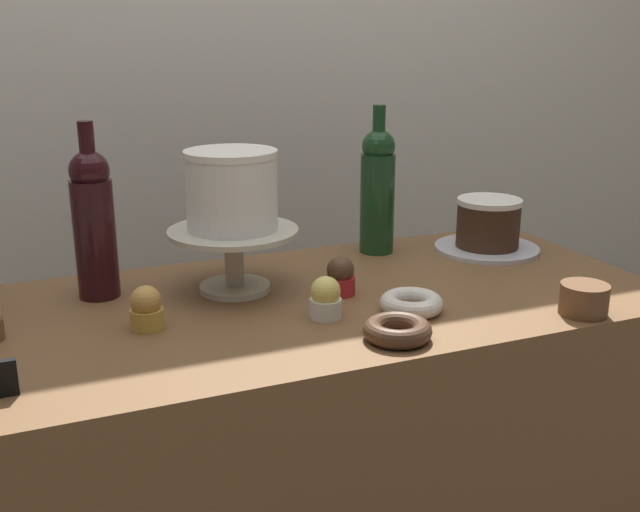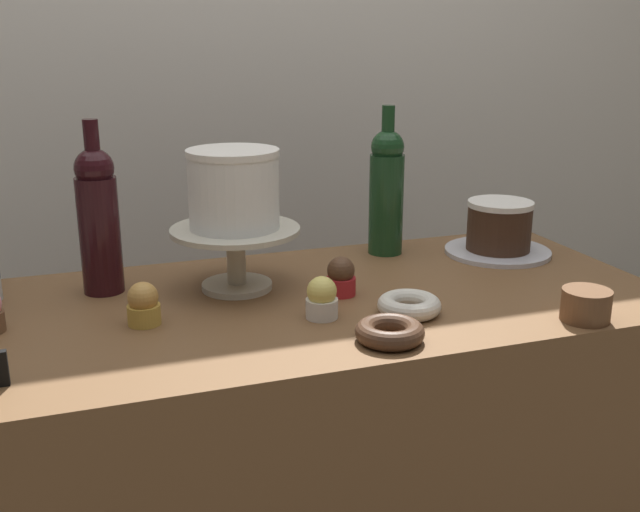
# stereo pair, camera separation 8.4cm
# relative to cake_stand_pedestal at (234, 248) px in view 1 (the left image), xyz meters

# --- Properties ---
(back_wall) EXTENTS (6.00, 0.05, 2.60)m
(back_wall) POSITION_rel_cake_stand_pedestal_xyz_m (0.14, 0.79, 0.31)
(back_wall) COLOR silver
(back_wall) RESTS_ON ground_plane
(display_counter) EXTENTS (1.29, 0.62, 0.90)m
(display_counter) POSITION_rel_cake_stand_pedestal_xyz_m (0.14, -0.10, -0.53)
(display_counter) COLOR brown
(display_counter) RESTS_ON ground_plane
(cake_stand_pedestal) EXTENTS (0.25, 0.25, 0.12)m
(cake_stand_pedestal) POSITION_rel_cake_stand_pedestal_xyz_m (0.00, 0.00, 0.00)
(cake_stand_pedestal) COLOR beige
(cake_stand_pedestal) RESTS_ON display_counter
(white_layer_cake) EXTENTS (0.17, 0.17, 0.15)m
(white_layer_cake) POSITION_rel_cake_stand_pedestal_xyz_m (0.00, 0.00, 0.11)
(white_layer_cake) COLOR white
(white_layer_cake) RESTS_ON cake_stand_pedestal
(silver_serving_platter) EXTENTS (0.23, 0.23, 0.01)m
(silver_serving_platter) POSITION_rel_cake_stand_pedestal_xyz_m (0.60, 0.04, -0.08)
(silver_serving_platter) COLOR silver
(silver_serving_platter) RESTS_ON display_counter
(chocolate_round_cake) EXTENTS (0.14, 0.14, 0.11)m
(chocolate_round_cake) POSITION_rel_cake_stand_pedestal_xyz_m (0.60, 0.04, -0.02)
(chocolate_round_cake) COLOR #3D2619
(chocolate_round_cake) RESTS_ON silver_serving_platter
(wine_bottle_dark_red) EXTENTS (0.08, 0.08, 0.33)m
(wine_bottle_dark_red) POSITION_rel_cake_stand_pedestal_xyz_m (-0.24, 0.07, 0.06)
(wine_bottle_dark_red) COLOR black
(wine_bottle_dark_red) RESTS_ON display_counter
(wine_bottle_green) EXTENTS (0.08, 0.08, 0.33)m
(wine_bottle_green) POSITION_rel_cake_stand_pedestal_xyz_m (0.37, 0.13, 0.06)
(wine_bottle_green) COLOR #193D1E
(wine_bottle_green) RESTS_ON display_counter
(cupcake_chocolate) EXTENTS (0.06, 0.06, 0.07)m
(cupcake_chocolate) POSITION_rel_cake_stand_pedestal_xyz_m (0.18, -0.10, -0.05)
(cupcake_chocolate) COLOR red
(cupcake_chocolate) RESTS_ON display_counter
(cupcake_caramel) EXTENTS (0.06, 0.06, 0.07)m
(cupcake_caramel) POSITION_rel_cake_stand_pedestal_xyz_m (-0.19, -0.13, -0.05)
(cupcake_caramel) COLOR gold
(cupcake_caramel) RESTS_ON display_counter
(cupcake_lemon) EXTENTS (0.06, 0.06, 0.07)m
(cupcake_lemon) POSITION_rel_cake_stand_pedestal_xyz_m (0.10, -0.20, -0.05)
(cupcake_lemon) COLOR white
(cupcake_lemon) RESTS_ON display_counter
(donut_chocolate) EXTENTS (0.11, 0.11, 0.03)m
(donut_chocolate) POSITION_rel_cake_stand_pedestal_xyz_m (0.17, -0.33, -0.07)
(donut_chocolate) COLOR #472D1E
(donut_chocolate) RESTS_ON display_counter
(donut_sugar) EXTENTS (0.11, 0.11, 0.03)m
(donut_sugar) POSITION_rel_cake_stand_pedestal_xyz_m (0.25, -0.23, -0.07)
(donut_sugar) COLOR silver
(donut_sugar) RESTS_ON display_counter
(cookie_stack) EXTENTS (0.08, 0.08, 0.05)m
(cookie_stack) POSITION_rel_cake_stand_pedestal_xyz_m (0.53, -0.36, -0.06)
(cookie_stack) COLOR brown
(cookie_stack) RESTS_ON display_counter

